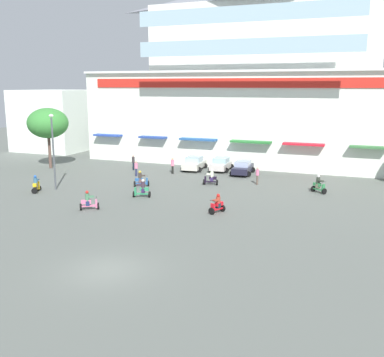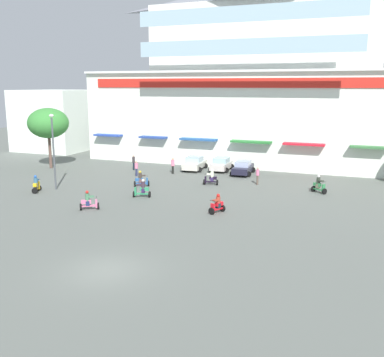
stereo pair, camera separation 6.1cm
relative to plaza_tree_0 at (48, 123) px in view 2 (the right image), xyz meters
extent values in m
plane|color=#5B605A|center=(21.60, -9.79, -5.12)|extent=(128.00, 128.00, 0.00)
cube|color=white|center=(21.60, 12.22, 0.24)|extent=(42.32, 10.01, 10.72)
cube|color=white|center=(21.60, 12.72, 9.45)|extent=(25.82, 9.01, 7.71)
cube|color=red|center=(21.60, 7.15, 4.44)|extent=(38.93, 0.12, 1.03)
cube|color=silver|center=(21.60, 7.11, 5.72)|extent=(42.32, 0.70, 0.24)
cube|color=#243F9B|center=(3.59, 6.66, -1.89)|extent=(3.59, 1.10, 0.20)
cube|color=navy|center=(9.79, 6.66, -1.89)|extent=(3.35, 1.10, 0.20)
cube|color=#23508F|center=(15.56, 6.66, -1.89)|extent=(4.34, 1.10, 0.20)
cube|color=#277131|center=(21.72, 6.66, -1.89)|extent=(4.50, 1.10, 0.20)
cube|color=red|center=(27.40, 6.66, -1.89)|extent=(4.30, 1.10, 0.20)
cube|color=#346A3A|center=(33.79, 6.66, -1.89)|extent=(3.61, 1.10, 0.20)
cube|color=#99B7C6|center=(21.60, 3.17, 7.91)|extent=(22.72, 0.08, 1.54)
cube|color=#99B7C6|center=(21.60, 3.17, 10.99)|extent=(22.72, 0.08, 1.54)
cube|color=white|center=(-8.87, 13.11, -0.80)|extent=(9.73, 9.96, 8.63)
cylinder|color=brown|center=(0.00, 0.00, -3.34)|extent=(0.33, 0.33, 3.56)
ellipsoid|color=#378036|center=(0.00, 0.00, 0.02)|extent=(4.49, 4.61, 3.38)
cube|color=beige|center=(15.79, 4.86, -4.52)|extent=(2.14, 4.25, 0.66)
cube|color=#A2BECC|center=(15.79, 4.86, -3.90)|extent=(1.71, 2.18, 0.57)
cylinder|color=black|center=(14.78, 6.05, -4.82)|extent=(0.61, 0.22, 0.60)
cylinder|color=black|center=(16.56, 6.21, -4.82)|extent=(0.61, 0.22, 0.60)
cylinder|color=black|center=(15.01, 3.51, -4.82)|extent=(0.61, 0.22, 0.60)
cylinder|color=black|center=(16.79, 3.67, -4.82)|extent=(0.61, 0.22, 0.60)
cube|color=beige|center=(18.73, 5.53, -4.51)|extent=(1.84, 3.92, 0.67)
cube|color=#90B2C0|center=(18.73, 5.53, -3.91)|extent=(1.53, 1.98, 0.53)
cylinder|color=black|center=(17.84, 6.70, -4.82)|extent=(0.61, 0.19, 0.60)
cylinder|color=black|center=(19.54, 6.76, -4.82)|extent=(0.61, 0.19, 0.60)
cylinder|color=black|center=(17.93, 4.31, -4.82)|extent=(0.61, 0.19, 0.60)
cylinder|color=black|center=(19.62, 4.37, -4.82)|extent=(0.61, 0.19, 0.60)
cube|color=#1D1C2E|center=(21.50, 4.37, -4.53)|extent=(1.91, 4.18, 0.64)
cube|color=#A0ADCC|center=(21.50, 4.37, -3.95)|extent=(1.55, 2.13, 0.51)
cylinder|color=black|center=(20.59, 5.58, -4.82)|extent=(0.61, 0.20, 0.60)
cylinder|color=black|center=(22.24, 5.69, -4.82)|extent=(0.61, 0.20, 0.60)
cylinder|color=black|center=(20.75, 3.06, -4.82)|extent=(0.61, 0.20, 0.60)
cylinder|color=black|center=(22.40, 3.16, -4.82)|extent=(0.61, 0.20, 0.60)
cylinder|color=black|center=(19.37, -1.86, -4.86)|extent=(0.24, 0.54, 0.52)
cylinder|color=black|center=(20.59, -1.61, -4.86)|extent=(0.24, 0.54, 0.52)
cube|color=black|center=(19.98, -1.74, -4.80)|extent=(1.13, 0.50, 0.10)
cube|color=black|center=(20.20, -1.69, -4.43)|extent=(0.74, 0.43, 0.28)
cube|color=black|center=(19.49, -1.84, -4.63)|extent=(0.20, 0.34, 0.67)
cylinder|color=black|center=(19.46, -1.84, -4.09)|extent=(0.14, 0.52, 0.04)
cube|color=#2D204A|center=(20.10, -1.71, -4.55)|extent=(0.34, 0.37, 0.36)
cylinder|color=silver|center=(20.10, -1.71, -4.10)|extent=(0.38, 0.38, 0.54)
sphere|color=silver|center=(20.10, -1.71, -3.72)|extent=(0.25, 0.25, 0.25)
cube|color=silver|center=(19.83, -1.77, -4.07)|extent=(0.50, 0.42, 0.10)
cylinder|color=black|center=(6.30, -9.66, -4.86)|extent=(0.53, 0.35, 0.52)
cylinder|color=black|center=(6.78, -10.71, -4.86)|extent=(0.53, 0.35, 0.52)
cube|color=gold|center=(6.54, -10.19, -4.80)|extent=(0.68, 1.04, 0.10)
cube|color=gold|center=(6.63, -10.38, -4.38)|extent=(0.54, 0.71, 0.28)
cube|color=gold|center=(6.35, -9.77, -4.60)|extent=(0.35, 0.26, 0.72)
cylinder|color=black|center=(6.34, -9.75, -4.04)|extent=(0.49, 0.25, 0.04)
cube|color=#726C56|center=(6.59, -10.29, -4.50)|extent=(0.41, 0.39, 0.36)
cylinder|color=#325D80|center=(6.59, -10.29, -4.05)|extent=(0.42, 0.42, 0.54)
sphere|color=#2457AA|center=(6.59, -10.29, -3.67)|extent=(0.25, 0.25, 0.25)
cube|color=#325D80|center=(6.48, -10.06, -4.02)|extent=(0.49, 0.54, 0.10)
cylinder|color=black|center=(14.69, -4.39, -4.86)|extent=(0.41, 0.51, 0.52)
cylinder|color=black|center=(13.62, -5.09, -4.86)|extent=(0.41, 0.51, 0.52)
cube|color=#255798|center=(14.16, -4.74, -4.80)|extent=(1.09, 0.85, 0.10)
cube|color=#255798|center=(13.96, -4.86, -4.46)|extent=(0.76, 0.64, 0.28)
cube|color=#255798|center=(14.58, -4.46, -4.65)|extent=(0.29, 0.34, 0.65)
cylinder|color=black|center=(14.60, -4.44, -4.12)|extent=(0.32, 0.45, 0.04)
cube|color=brown|center=(14.05, -4.81, -4.58)|extent=(0.41, 0.42, 0.36)
cylinder|color=#382F2A|center=(14.05, -4.81, -4.11)|extent=(0.44, 0.44, 0.56)
sphere|color=gold|center=(14.05, -4.81, -3.72)|extent=(0.25, 0.25, 0.25)
cube|color=#382F2A|center=(14.28, -4.65, -4.09)|extent=(0.55, 0.53, 0.10)
cylinder|color=black|center=(30.44, -1.71, -4.86)|extent=(0.41, 0.51, 0.52)
cylinder|color=black|center=(29.44, -1.04, -4.86)|extent=(0.41, 0.51, 0.52)
cube|color=#2D7C45|center=(29.94, -1.38, -4.80)|extent=(1.04, 0.83, 0.10)
cube|color=#2D7C45|center=(29.76, -1.25, -4.38)|extent=(0.73, 0.63, 0.28)
cube|color=#2D7C45|center=(30.34, -1.65, -4.60)|extent=(0.30, 0.34, 0.72)
cylinder|color=black|center=(30.36, -1.66, -4.04)|extent=(0.32, 0.45, 0.04)
cube|color=#6B6B53|center=(29.84, -1.31, -4.50)|extent=(0.41, 0.42, 0.36)
cylinder|color=#2C3329|center=(29.84, -1.31, -4.03)|extent=(0.44, 0.44, 0.58)
sphere|color=silver|center=(29.84, -1.31, -3.63)|extent=(0.25, 0.25, 0.25)
cube|color=#2C3329|center=(30.06, -1.46, -4.00)|extent=(0.55, 0.53, 0.10)
cylinder|color=black|center=(14.75, -13.00, -4.86)|extent=(0.41, 0.51, 0.52)
cylinder|color=black|center=(13.68, -13.74, -4.86)|extent=(0.41, 0.51, 0.52)
cube|color=#D3638C|center=(14.21, -13.37, -4.80)|extent=(1.10, 0.88, 0.10)
cube|color=#D3638C|center=(14.02, -13.50, -4.47)|extent=(0.77, 0.66, 0.28)
cube|color=#D3638C|center=(14.64, -13.07, -4.66)|extent=(0.30, 0.34, 0.64)
cylinder|color=black|center=(14.66, -13.06, -4.13)|extent=(0.33, 0.45, 0.04)
cube|color=navy|center=(14.11, -13.44, -4.59)|extent=(0.41, 0.42, 0.36)
cylinder|color=#427553|center=(14.11, -13.44, -4.12)|extent=(0.45, 0.45, 0.57)
sphere|color=red|center=(14.11, -13.44, -3.73)|extent=(0.25, 0.25, 0.25)
cube|color=#427553|center=(14.34, -13.28, -4.09)|extent=(0.56, 0.53, 0.10)
cylinder|color=black|center=(23.32, -11.22, -4.86)|extent=(0.53, 0.35, 0.52)
cylinder|color=black|center=(23.82, -10.18, -4.86)|extent=(0.53, 0.35, 0.52)
cube|color=red|center=(23.57, -10.70, -4.80)|extent=(0.69, 1.04, 0.10)
cube|color=red|center=(23.66, -10.51, -4.44)|extent=(0.55, 0.71, 0.28)
cube|color=red|center=(23.37, -11.11, -4.64)|extent=(0.35, 0.26, 0.67)
cylinder|color=black|center=(23.36, -11.13, -4.10)|extent=(0.48, 0.26, 0.04)
cube|color=#18252D|center=(23.62, -10.59, -4.56)|extent=(0.41, 0.39, 0.36)
cylinder|color=#9D3A29|center=(23.62, -10.59, -4.13)|extent=(0.43, 0.43, 0.49)
sphere|color=red|center=(23.62, -10.59, -3.78)|extent=(0.25, 0.25, 0.25)
cube|color=#9D3A29|center=(23.51, -10.82, -4.11)|extent=(0.50, 0.54, 0.10)
cylinder|color=black|center=(15.48, -8.65, -4.86)|extent=(0.29, 0.54, 0.52)
cylinder|color=black|center=(16.75, -8.25, -4.86)|extent=(0.29, 0.54, 0.52)
cube|color=#2A8855|center=(16.12, -8.45, -4.80)|extent=(1.20, 0.62, 0.10)
cube|color=#2A8855|center=(16.35, -8.38, -4.40)|extent=(0.80, 0.51, 0.28)
cube|color=#2A8855|center=(15.61, -8.61, -4.61)|extent=(0.23, 0.35, 0.70)
cylinder|color=black|center=(15.58, -8.62, -4.06)|extent=(0.19, 0.51, 0.04)
cube|color=#2D1E45|center=(16.24, -8.41, -4.52)|extent=(0.36, 0.39, 0.36)
cylinder|color=#392937|center=(16.24, -8.41, -4.05)|extent=(0.40, 0.40, 0.56)
sphere|color=silver|center=(16.24, -8.41, -3.66)|extent=(0.25, 0.25, 0.25)
cube|color=#392937|center=(15.96, -8.50, -4.03)|extent=(0.52, 0.46, 0.10)
cylinder|color=#262B4A|center=(11.40, -0.61, -4.71)|extent=(0.31, 0.31, 0.82)
cylinder|color=pink|center=(11.40, -0.61, -4.02)|extent=(0.51, 0.51, 0.56)
sphere|color=tan|center=(11.40, -0.61, -3.63)|extent=(0.24, 0.24, 0.24)
cylinder|color=brown|center=(24.10, -0.04, -4.67)|extent=(0.26, 0.26, 0.90)
cylinder|color=#DA6A91|center=(24.10, -0.04, -3.93)|extent=(0.43, 0.43, 0.56)
sphere|color=tan|center=(24.10, -0.04, -3.54)|extent=(0.21, 0.21, 0.21)
cylinder|color=black|center=(9.47, 2.33, -4.69)|extent=(0.27, 0.27, 0.86)
cylinder|color=#312B2E|center=(9.47, 2.33, -3.95)|extent=(0.43, 0.43, 0.63)
sphere|color=tan|center=(9.47, 2.33, -3.53)|extent=(0.21, 0.21, 0.21)
cylinder|color=black|center=(14.39, 2.00, -4.69)|extent=(0.29, 0.29, 0.85)
cylinder|color=pink|center=(14.39, 2.00, -3.95)|extent=(0.47, 0.47, 0.63)
sphere|color=tan|center=(14.39, 2.00, -3.51)|extent=(0.23, 0.23, 0.23)
cylinder|color=#474C51|center=(7.42, -8.66, -1.87)|extent=(0.16, 0.16, 6.50)
ellipsoid|color=silver|center=(7.42, -8.66, 1.56)|extent=(0.40, 0.40, 0.28)
camera|label=1|loc=(33.52, -41.38, 4.23)|focal=42.09mm
camera|label=2|loc=(33.57, -41.36, 4.23)|focal=42.09mm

